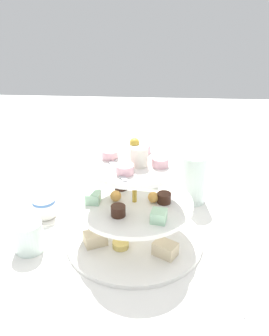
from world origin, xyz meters
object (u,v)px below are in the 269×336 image
water_glass_tall_right (194,179)px  butter_knife_right (100,184)px  butter_knife_left (259,288)px  water_glass_short_left (28,236)px  teacup_with_saucer (45,208)px  tiered_serving_stand (134,211)px

water_glass_tall_right → butter_knife_right: size_ratio=0.79×
butter_knife_left → water_glass_short_left: bearing=113.8°
water_glass_tall_right → butter_knife_left: (0.32, 0.10, -0.06)m
teacup_with_saucer → tiered_serving_stand: bearing=70.4°
teacup_with_saucer → butter_knife_left: teacup_with_saucer is taller
water_glass_tall_right → water_glass_short_left: size_ratio=1.92×
tiered_serving_stand → water_glass_short_left: 0.24m
tiered_serving_stand → teacup_with_saucer: tiered_serving_stand is taller
butter_knife_right → water_glass_short_left: bearing=43.9°
tiered_serving_stand → water_glass_tall_right: size_ratio=2.32×
tiered_serving_stand → water_glass_tall_right: 0.23m
water_glass_tall_right → teacup_with_saucer: (0.10, -0.37, -0.04)m
water_glass_short_left → butter_knife_right: 0.32m
tiered_serving_stand → teacup_with_saucer: 0.25m
water_glass_tall_right → butter_knife_right: water_glass_tall_right is taller
tiered_serving_stand → teacup_with_saucer: (-0.08, -0.23, -0.06)m
tiered_serving_stand → butter_knife_right: (-0.26, -0.12, -0.08)m
butter_knife_left → butter_knife_right: (-0.39, -0.37, 0.00)m
water_glass_short_left → butter_knife_left: size_ratio=0.41×
butter_knife_left → butter_knife_right: same height
teacup_with_saucer → butter_knife_right: teacup_with_saucer is taller
tiered_serving_stand → butter_knife_right: tiered_serving_stand is taller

